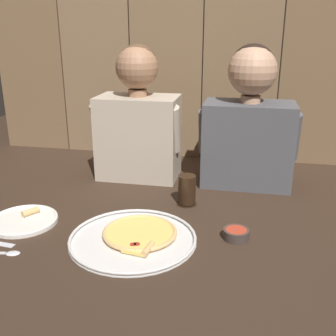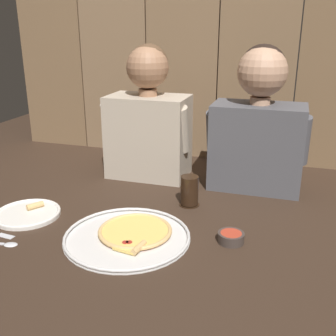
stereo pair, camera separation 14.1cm
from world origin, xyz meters
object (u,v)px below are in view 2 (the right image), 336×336
Objects in this scene: diner_right at (258,124)px; drinking_glass at (189,191)px; pizza_tray at (130,235)px; dinner_plate at (28,213)px; dipping_bowl at (231,237)px; diner_left at (148,118)px.

drinking_glass is at bearing -129.20° from diner_right.
dinner_plate reaches higher than pizza_tray.
dipping_bowl is at bearing 2.47° from dinner_plate.
diner_right is (0.34, 0.57, 0.27)m from pizza_tray.
drinking_glass reaches higher than pizza_tray.
diner_right is (0.02, 0.50, 0.26)m from dipping_bowl.
diner_right reaches higher than pizza_tray.
pizza_tray is 0.42m from dinner_plate.
dipping_bowl is at bearing -47.58° from diner_left.
drinking_glass is at bearing 68.13° from pizza_tray.
dinner_plate is at bearing -153.62° from drinking_glass.
dinner_plate is at bearing -177.53° from dipping_bowl.
drinking_glass is 0.20× the size of diner_left.
dinner_plate is at bearing -144.76° from diner_right.
diner_right reaches higher than diner_left.
diner_left is 0.99× the size of diner_right.
pizza_tray is 0.33m from drinking_glass.
pizza_tray is 0.71m from diner_right.
pizza_tray is at bearing -5.01° from dinner_plate.
dipping_bowl is (0.32, 0.07, 0.01)m from pizza_tray.
dinner_plate is 0.96m from diner_right.
dipping_bowl is at bearing -92.29° from diner_right.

